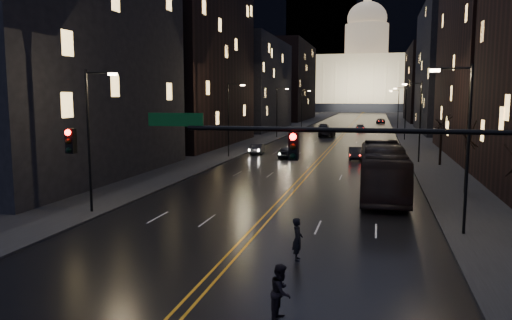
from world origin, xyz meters
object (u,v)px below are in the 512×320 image
Objects in this scene: oncoming_car_a at (288,152)px; pedestrian_a at (298,239)px; bus at (383,171)px; pedestrian_b at (281,292)px; receding_car_a at (356,153)px; oncoming_car_b at (258,149)px; traffic_signal at (362,162)px.

pedestrian_a is (7.05, -37.46, 0.22)m from oncoming_car_a.
bus is 22.64m from pedestrian_b.
pedestrian_b is (-0.63, -43.81, 0.21)m from receding_car_a.
pedestrian_b is (7.45, -43.54, 0.19)m from oncoming_car_a.
receding_car_a is (8.08, 0.27, -0.02)m from oncoming_car_a.
pedestrian_a reaches higher than pedestrian_b.
oncoming_car_b is 12.92m from receding_car_a.
pedestrian_b is (-2.46, -2.00, -4.15)m from traffic_signal.
oncoming_car_a is (-9.90, 41.55, -4.34)m from traffic_signal.
oncoming_car_b is (-15.41, 24.39, -1.20)m from bus.
traffic_signal is 3.87× the size of receding_car_a.
bus is at bearing -4.29° from pedestrian_b.
receding_car_a is at bearing 92.50° from traffic_signal.
oncoming_car_a is at bearing 14.20° from pedestrian_b.
pedestrian_b is (11.95, -46.75, 0.26)m from oncoming_car_b.
bus reaches higher than oncoming_car_b.
oncoming_car_b is at bearing 107.84° from traffic_signal.
oncoming_car_b is at bearing 18.84° from pedestrian_b.
oncoming_car_a is (-10.90, 21.19, -1.13)m from bus.
oncoming_car_a is 1.07× the size of oncoming_car_b.
bus reaches higher than pedestrian_a.
oncoming_car_a is 8.08m from receding_car_a.
bus is 3.03× the size of receding_car_a.
traffic_signal is 42.08m from receding_car_a.
pedestrian_b is (-3.46, -22.36, -0.94)m from bus.
traffic_signal reaches higher than oncoming_car_b.
bus is 3.03× the size of oncoming_car_a.
oncoming_car_b is (-4.50, 3.20, -0.07)m from oncoming_car_a.
oncoming_car_b is at bearing 161.50° from receding_car_a.
oncoming_car_b is 48.25m from pedestrian_b.
oncoming_car_a is at bearing 176.52° from receding_car_a.
traffic_signal reaches higher than pedestrian_b.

